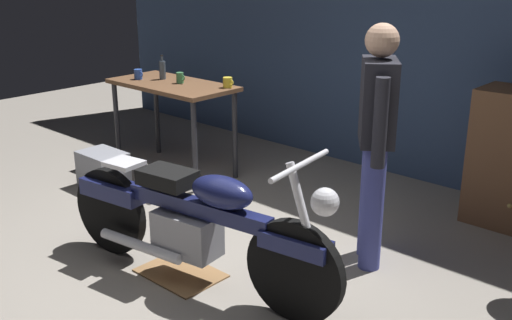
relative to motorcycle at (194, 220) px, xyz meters
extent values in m
plane|color=gray|center=(-0.17, 0.03, -0.45)|extent=(12.00, 12.00, 0.00)
cube|color=#384C70|center=(-0.17, 2.83, 1.10)|extent=(8.00, 0.12, 3.10)
cube|color=brown|center=(-1.80, 1.36, 0.43)|extent=(1.30, 0.64, 0.04)
cylinder|color=#2D2D33|center=(-2.39, 1.10, -0.02)|extent=(0.05, 0.05, 0.86)
cylinder|color=#2D2D33|center=(-1.21, 1.10, -0.02)|extent=(0.05, 0.05, 0.86)
cylinder|color=#2D2D33|center=(-2.39, 1.62, -0.02)|extent=(0.05, 0.05, 0.86)
cylinder|color=#2D2D33|center=(-1.21, 1.62, -0.02)|extent=(0.05, 0.05, 0.86)
cylinder|color=black|center=(0.75, 0.11, -0.13)|extent=(0.64, 0.16, 0.64)
cylinder|color=black|center=(-0.79, -0.10, -0.13)|extent=(0.64, 0.16, 0.64)
cube|color=#191E4C|center=(0.75, 0.11, 0.05)|extent=(0.45, 0.20, 0.10)
cube|color=#191E4C|center=(-0.74, -0.10, 0.05)|extent=(0.54, 0.25, 0.12)
cube|color=gray|center=(-0.07, -0.01, -0.11)|extent=(0.47, 0.30, 0.28)
cube|color=#191E4C|center=(0.03, 0.01, 0.10)|extent=(1.10, 0.25, 0.10)
ellipsoid|color=#191E4C|center=(0.23, 0.03, 0.25)|extent=(0.47, 0.28, 0.20)
cube|color=black|center=(-0.22, -0.03, 0.25)|extent=(0.39, 0.29, 0.10)
cube|color=silver|center=(-0.61, -0.08, 0.27)|extent=(0.26, 0.23, 0.03)
cylinder|color=silver|center=(0.81, 0.11, 0.20)|extent=(0.27, 0.09, 0.68)
cylinder|color=silver|center=(0.77, 0.11, 0.53)|extent=(0.11, 0.60, 0.03)
sphere|color=silver|center=(0.93, 0.13, 0.35)|extent=(0.16, 0.16, 0.16)
cylinder|color=silver|center=(-0.34, -0.19, -0.23)|extent=(0.70, 0.16, 0.07)
cylinder|color=#444B9B|center=(0.74, 0.95, -0.01)|extent=(0.15, 0.15, 0.88)
cylinder|color=#444B9B|center=(0.62, 1.12, -0.01)|extent=(0.15, 0.15, 0.88)
cube|color=#26262D|center=(0.68, 1.04, 0.71)|extent=(0.40, 0.44, 0.56)
cylinder|color=#26262D|center=(0.82, 0.84, 0.63)|extent=(0.09, 0.09, 0.58)
cylinder|color=#26262D|center=(0.54, 1.23, 0.63)|extent=(0.09, 0.09, 0.58)
sphere|color=tan|center=(0.68, 1.04, 1.11)|extent=(0.22, 0.22, 0.22)
sphere|color=tan|center=(1.26, 2.10, -0.20)|extent=(0.04, 0.04, 0.04)
cube|color=olive|center=(-0.16, 0.00, -0.44)|extent=(0.56, 0.40, 0.01)
cube|color=gray|center=(-1.95, 0.61, -0.28)|extent=(0.44, 0.32, 0.34)
cylinder|color=yellow|center=(-1.24, 1.57, 0.50)|extent=(0.09, 0.09, 0.10)
torus|color=yellow|center=(-1.19, 1.57, 0.50)|extent=(0.05, 0.01, 0.05)
cylinder|color=#3D7F4C|center=(-1.72, 1.40, 0.50)|extent=(0.07, 0.07, 0.10)
torus|color=#3D7F4C|center=(-1.68, 1.40, 0.51)|extent=(0.06, 0.01, 0.06)
cylinder|color=#2D51AD|center=(-2.18, 1.25, 0.50)|extent=(0.08, 0.08, 0.10)
torus|color=#2D51AD|center=(-2.14, 1.25, 0.51)|extent=(0.06, 0.01, 0.06)
cylinder|color=#3F4C59|center=(-2.00, 1.42, 0.54)|extent=(0.06, 0.06, 0.18)
cylinder|color=#3F4C59|center=(-2.00, 1.42, 0.66)|extent=(0.03, 0.03, 0.05)
cylinder|color=black|center=(-2.00, 1.42, 0.69)|extent=(0.03, 0.03, 0.01)
camera|label=1|loc=(2.69, -2.37, 1.62)|focal=42.43mm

